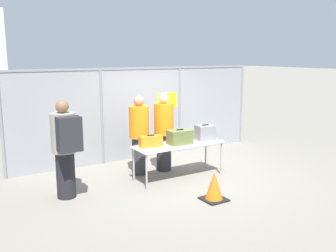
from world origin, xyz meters
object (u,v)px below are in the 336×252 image
Objects in this scene: utility_trailer at (147,126)px; traffic_cone at (214,187)px; suitcase_orange at (151,141)px; inspection_table at (179,146)px; suitcase_olive at (180,137)px; security_worker_far at (139,134)px; traveler_hooded at (65,146)px; suitcase_grey at (205,133)px; security_worker_near at (164,131)px.

traffic_cone is (-1.40, -5.16, -0.16)m from utility_trailer.
suitcase_orange reaches higher than traffic_cone.
suitcase_orange is 0.15× the size of utility_trailer.
traffic_cone is (-0.15, -1.43, -0.46)m from inspection_table.
inspection_table reaches higher than traffic_cone.
suitcase_orange is 0.66m from suitcase_olive.
security_worker_far is 0.54× the size of utility_trailer.
traveler_hooded is 3.43× the size of traffic_cone.
traveler_hooded reaches higher than suitcase_orange.
security_worker_far is (-0.61, 0.68, 0.21)m from inspection_table.
suitcase_grey is 0.24× the size of traveler_hooded.
security_worker_near reaches higher than suitcase_grey.
suitcase_orange reaches higher than inspection_table.
security_worker_near is 3.34× the size of traffic_cone.
traveler_hooded reaches higher than inspection_table.
traffic_cone is (-0.16, -2.07, -0.68)m from security_worker_near.
traveler_hooded is 5.22m from utility_trailer.
suitcase_orange is (-0.65, 0.09, 0.18)m from inspection_table.
utility_trailer is (1.90, 3.65, -0.47)m from suitcase_orange.
inspection_table is at bearing 94.57° from security_worker_near.
traveler_hooded is 0.56× the size of utility_trailer.
traffic_cone is (-0.15, -1.39, -0.67)m from suitcase_olive.
suitcase_olive is at bearing -87.21° from inspection_table.
security_worker_near is at bearing -111.91° from utility_trailer.
security_worker_near is 0.55× the size of utility_trailer.
suitcase_grey is at bearing -22.83° from traveler_hooded.
security_worker_near is (0.01, 0.68, 0.02)m from suitcase_olive.
suitcase_olive is at bearing 94.75° from security_worker_near.
security_worker_far is (-1.32, 0.67, -0.01)m from suitcase_grey.
security_worker_near is at bearing 138.19° from suitcase_grey.
suitcase_olive is 0.96× the size of traffic_cone.
suitcase_orange is at bearing -117.52° from utility_trailer.
security_worker_near is at bearing 156.60° from security_worker_far.
suitcase_orange is at bearing 176.79° from suitcase_grey.
security_worker_far is at bearing 85.98° from suitcase_orange.
traveler_hooded is 2.51m from security_worker_near.
inspection_table is at bearing 92.79° from suitcase_olive.
traffic_cone is at bearing 90.87° from security_worker_near.
security_worker_far is (1.83, 0.59, -0.10)m from traveler_hooded.
suitcase_grey is 3.16m from traveler_hooded.
security_worker_near reaches higher than suitcase_orange.
suitcase_orange is at bearing 108.28° from traffic_cone.
utility_trailer is at bearing 23.24° from traveler_hooded.
security_worker_near is at bearing 40.24° from suitcase_orange.
inspection_table is 0.22m from suitcase_olive.
security_worker_far is at bearing 102.24° from traffic_cone.
security_worker_near is at bearing 89.54° from suitcase_olive.
security_worker_far is 2.26m from traffic_cone.
utility_trailer is at bearing 71.49° from inspection_table.
suitcase_orange is 4.14m from utility_trailer.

